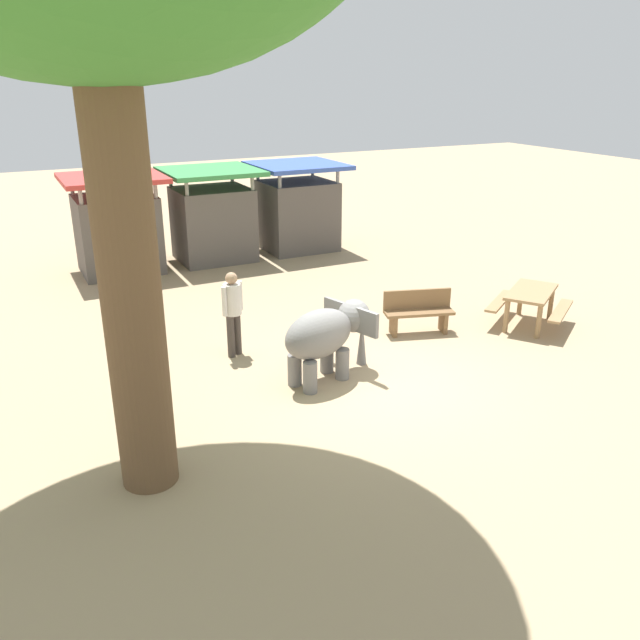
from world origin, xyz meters
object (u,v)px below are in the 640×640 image
person_handler (233,308)px  market_stall_green (213,219)px  market_stall_blue (298,211)px  wooden_bench (418,310)px  picnic_table_near (530,299)px  market_stall_red (117,229)px  elephant (327,334)px

person_handler → market_stall_green: market_stall_green is taller
person_handler → market_stall_green: size_ratio=0.64×
market_stall_blue → wooden_bench: bearing=-95.3°
picnic_table_near → market_stall_green: size_ratio=0.82×
picnic_table_near → market_stall_blue: (-1.61, 7.95, 0.55)m
market_stall_red → market_stall_blue: 5.20m
elephant → market_stall_green: market_stall_green is taller
elephant → market_stall_red: 8.49m
wooden_bench → market_stall_blue: (0.67, 7.20, 0.67)m
elephant → market_stall_blue: size_ratio=0.75×
wooden_bench → market_stall_blue: bearing=-77.9°
market_stall_red → elephant: bearing=-77.0°
market_stall_blue → market_stall_red: bearing=180.0°
person_handler → market_stall_green: (1.79, 6.61, 0.19)m
picnic_table_near → market_stall_red: size_ratio=0.82×
market_stall_blue → picnic_table_near: bearing=-78.5°
person_handler → market_stall_blue: market_stall_blue is taller
wooden_bench → picnic_table_near: size_ratio=0.70×
picnic_table_near → market_stall_blue: market_stall_blue is taller
person_handler → market_stall_blue: 7.93m
elephant → picnic_table_near: (4.91, 0.32, -0.24)m
market_stall_green → market_stall_blue: (2.60, 0.00, 0.00)m
person_handler → market_stall_red: bearing=159.2°
elephant → market_stall_red: (-1.90, 8.27, 0.31)m
person_handler → wooden_bench: person_handler is taller
market_stall_green → wooden_bench: bearing=-75.0°
picnic_table_near → market_stall_green: bearing=-96.0°
market_stall_green → market_stall_blue: size_ratio=1.00×
person_handler → market_stall_red: 6.66m
elephant → wooden_bench: 2.86m
person_handler → market_stall_red: market_stall_red is taller
person_handler → picnic_table_near: size_ratio=0.78×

